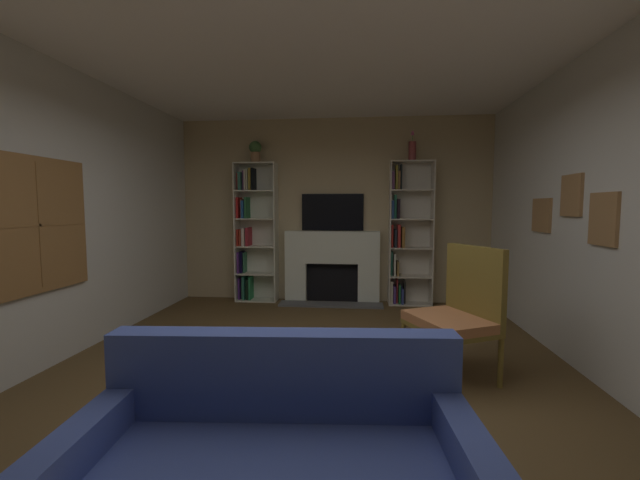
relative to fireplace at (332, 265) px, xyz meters
name	(u,v)px	position (x,y,z in m)	size (l,w,h in m)	color
ground_plane	(303,395)	(0.00, -3.11, -0.58)	(7.73, 7.73, 0.00)	brown
wall_back_accent	(333,211)	(0.00, 0.14, 0.84)	(4.91, 0.06, 2.84)	tan
wall_left_with_window	(11,214)	(-2.42, -3.10, 0.83)	(0.11, 6.56, 2.84)	beige
ceiling	(302,14)	(0.00, -3.11, 2.29)	(4.91, 6.56, 0.06)	white
fireplace	(332,265)	(0.00, 0.00, 0.00)	(1.56, 0.51, 1.11)	white
tv	(333,212)	(0.00, 0.08, 0.81)	(0.96, 0.06, 0.57)	black
bookshelf_left	(252,231)	(-1.26, 0.00, 0.51)	(0.64, 0.30, 2.15)	silver
bookshelf_right	(405,237)	(1.11, 0.00, 0.45)	(0.64, 0.30, 2.15)	beige
potted_plant	(255,151)	(-1.18, -0.04, 1.76)	(0.19, 0.19, 0.33)	#A57750
vase_with_flowers	(412,151)	(1.18, -0.04, 1.72)	(0.11, 0.11, 0.44)	#963A3A
couch	(276,478)	(0.08, -4.45, -0.30)	(1.80, 0.96, 0.85)	#3E519F
armchair	(459,310)	(1.29, -2.60, 0.00)	(0.80, 0.86, 1.13)	brown
coffee_table	(303,385)	(0.08, -3.66, -0.24)	(0.71, 0.47, 0.40)	#513637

